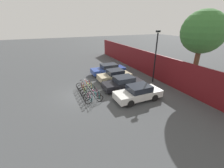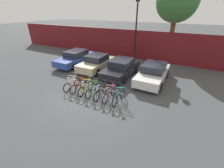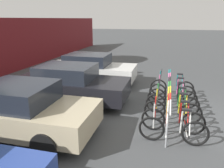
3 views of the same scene
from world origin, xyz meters
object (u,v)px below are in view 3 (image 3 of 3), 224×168
Objects in this scene: car_white at (90,69)px; bicycle_yellow at (172,110)px; bicycle_black at (172,97)px; car_black at (69,84)px; bike_rack at (168,99)px; bicycle_green at (172,103)px; bicycle_pink at (172,92)px; bicycle_red at (173,120)px; bicycle_white at (173,129)px; bicycle_teal at (172,87)px; car_beige at (21,110)px.

bicycle_yellow is at bearing -131.79° from car_white.
car_black is (-0.35, 3.72, 0.31)m from bicycle_black.
bike_rack is 0.19m from bicycle_green.
bike_rack is 1.21m from bicycle_pink.
bike_rack is 1.26m from bicycle_red.
car_white reaches higher than bicycle_red.
bicycle_white is at bearing -179.77° from bicycle_pink.
bicycle_teal is at bearing 0.96° from bicycle_red.
bike_rack is at bearing 173.30° from bicycle_teal.
bicycle_yellow is 0.58m from bicycle_green.
bicycle_white is at bearing -140.37° from car_white.
car_white is (1.06, 3.87, 0.31)m from bicycle_teal.
bicycle_pink is (1.19, -0.15, -0.11)m from bike_rack.
bicycle_white is 4.25m from car_black.
car_white is at bearing 52.41° from bike_rack.
bicycle_teal is (3.05, 0.00, 0.00)m from bicycle_red.
car_white reaches higher than bicycle_black.
bicycle_teal is at bearing 0.66° from bicycle_black.
bicycle_white is at bearing -178.86° from bicycle_green.
bicycle_black is 0.40× the size of car_black.
bicycle_white is at bearing 176.70° from bicycle_yellow.
bicycle_green reaches higher than bike_rack.
bicycle_black is 1.00× the size of bicycle_pink.
bicycle_black is at bearing -179.77° from bicycle_pink.
bicycle_yellow is at bearing -179.77° from bicycle_pink.
bicycle_yellow is at bearing 0.96° from bicycle_red.
bicycle_teal is 4.02m from car_white.
bicycle_white is at bearing -82.67° from car_beige.
car_beige is (-2.90, 3.92, 0.31)m from bicycle_black.
bicycle_red is at bearing 176.70° from bicycle_yellow.
bicycle_yellow is 0.39× the size of car_white.
bicycle_black is at bearing -14.14° from bike_rack.
car_beige is at bearing 127.17° from bicycle_black.
bicycle_pink is at bearing -75.57° from car_black.
bicycle_green and bicycle_pink have the same top height.
car_beige is at bearing 179.45° from car_white.
car_black is (0.83, 3.72, 0.31)m from bicycle_yellow.
bicycle_red is 1.00× the size of bicycle_teal.
car_black is at bearing -176.67° from car_white.
bicycle_red is at bearing -178.86° from bicycle_green.
bicycle_pink reaches higher than bike_rack.
bicycle_white is 1.00× the size of bicycle_green.
bicycle_red is (-1.25, -0.15, -0.11)m from bike_rack.
bicycle_white and bicycle_pink have the same top height.
bicycle_teal is at bearing 0.23° from bicycle_pink.
car_black is (1.48, 3.72, 0.31)m from bicycle_red.
bicycle_black is at bearing -120.45° from car_white.
bike_rack is at bearing 10.75° from bicycle_yellow.
bicycle_pink is at bearing 0.96° from bicycle_red.
bicycle_black and bicycle_teal have the same top height.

